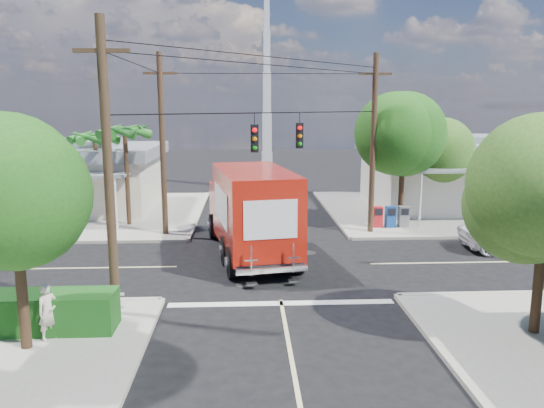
{
  "coord_description": "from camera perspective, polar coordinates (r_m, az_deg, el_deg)",
  "views": [
    {
      "loc": [
        -1.13,
        -20.96,
        6.44
      ],
      "look_at": [
        0.0,
        2.0,
        2.2
      ],
      "focal_mm": 35.0,
      "sensor_mm": 36.0,
      "label": 1
    }
  ],
  "objects": [
    {
      "name": "sidewalk_ne",
      "position": [
        34.62,
        17.53,
        -0.64
      ],
      "size": [
        14.12,
        14.12,
        0.14
      ],
      "color": "gray",
      "rests_on": "ground"
    },
    {
      "name": "vending_boxes",
      "position": [
        28.79,
        12.61,
        -1.32
      ],
      "size": [
        1.9,
        0.5,
        1.1
      ],
      "color": "red",
      "rests_on": "sidewalk_ne"
    },
    {
      "name": "tree_ne_back",
      "position": [
        31.94,
        17.32,
        5.94
      ],
      "size": [
        3.77,
        3.66,
        5.82
      ],
      "color": "#422D1C",
      "rests_on": "sidewalk_ne"
    },
    {
      "name": "building_nw",
      "position": [
        35.4,
        -20.71,
        2.93
      ],
      "size": [
        10.8,
        10.2,
        4.3
      ],
      "color": "beige",
      "rests_on": "sidewalk_nw"
    },
    {
      "name": "delivery_truck",
      "position": [
        23.03,
        -2.31,
        -0.77
      ],
      "size": [
        4.14,
        9.24,
        3.87
      ],
      "color": "black",
      "rests_on": "ground"
    },
    {
      "name": "ground",
      "position": [
        21.96,
        0.26,
        -6.61
      ],
      "size": [
        120.0,
        120.0,
        0.0
      ],
      "primitive_type": "plane",
      "color": "black",
      "rests_on": "ground"
    },
    {
      "name": "hedge_sw",
      "position": [
        17.1,
        -26.78,
        -10.38
      ],
      "size": [
        6.2,
        1.2,
        1.1
      ],
      "primitive_type": "cube",
      "color": "#154915",
      "rests_on": "sidewalk_sw"
    },
    {
      "name": "tree_sw_front",
      "position": [
        14.79,
        -26.12,
        1.17
      ],
      "size": [
        3.88,
        3.78,
        6.03
      ],
      "color": "#422D1C",
      "rests_on": "sidewalk_sw"
    },
    {
      "name": "palm_nw_front",
      "position": [
        29.2,
        -15.55,
        7.33
      ],
      "size": [
        3.01,
        3.08,
        5.59
      ],
      "color": "#422D1C",
      "rests_on": "sidewalk_nw"
    },
    {
      "name": "picket_fence",
      "position": [
        17.71,
        -25.13,
        -9.56
      ],
      "size": [
        5.94,
        0.06,
        1.0
      ],
      "color": "silver",
      "rests_on": "sidewalk_sw"
    },
    {
      "name": "radio_tower",
      "position": [
        41.0,
        -0.55,
        9.34
      ],
      "size": [
        0.8,
        0.8,
        17.0
      ],
      "color": "silver",
      "rests_on": "ground"
    },
    {
      "name": "sidewalk_nw",
      "position": [
        33.9,
        -19.48,
        -0.98
      ],
      "size": [
        14.12,
        14.12,
        0.14
      ],
      "color": "gray",
      "rests_on": "ground"
    },
    {
      "name": "building_ne",
      "position": [
        35.87,
        19.56,
        3.25
      ],
      "size": [
        11.8,
        10.2,
        4.5
      ],
      "color": "beige",
      "rests_on": "sidewalk_ne"
    },
    {
      "name": "parked_car",
      "position": [
        26.53,
        25.11,
        -3.0
      ],
      "size": [
        5.32,
        2.67,
        1.45
      ],
      "primitive_type": "imported",
      "rotation": [
        0.0,
        0.0,
        1.52
      ],
      "color": "silver",
      "rests_on": "ground"
    },
    {
      "name": "pedestrian",
      "position": [
        15.94,
        -22.95,
        -10.61
      ],
      "size": [
        0.67,
        0.69,
        1.6
      ],
      "primitive_type": "imported",
      "rotation": [
        0.0,
        0.0,
        0.88
      ],
      "color": "beige",
      "rests_on": "sidewalk_sw"
    },
    {
      "name": "utility_poles",
      "position": [
        22.64,
        -3.98,
        5.95
      ],
      "size": [
        12.0,
        10.68,
        9.0
      ],
      "color": "#473321",
      "rests_on": "ground"
    },
    {
      "name": "palm_nw_back",
      "position": [
        31.16,
        -18.53,
        6.66
      ],
      "size": [
        3.01,
        3.08,
        5.19
      ],
      "color": "#422D1C",
      "rests_on": "sidewalk_nw"
    },
    {
      "name": "road_markings",
      "position": [
        20.56,
        0.48,
        -7.8
      ],
      "size": [
        32.0,
        32.0,
        0.01
      ],
      "color": "beige",
      "rests_on": "ground"
    },
    {
      "name": "tree_ne_front",
      "position": [
        29.0,
        14.0,
        6.83
      ],
      "size": [
        4.21,
        4.14,
        6.66
      ],
      "color": "#422D1C",
      "rests_on": "sidewalk_ne"
    }
  ]
}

